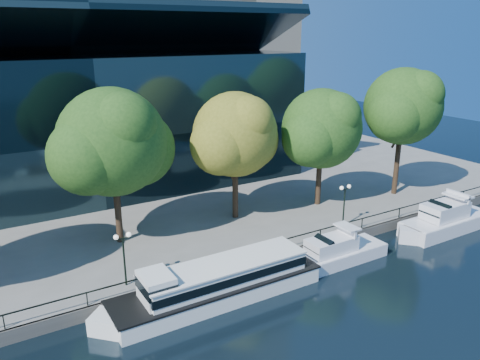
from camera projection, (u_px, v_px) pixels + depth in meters
ground at (241, 299)px, 33.67m from camera, size 160.00×160.00×0.00m
promenade at (103, 170)px, 63.25m from camera, size 90.00×67.08×1.00m
railing at (219, 257)px, 35.73m from camera, size 88.20×0.08×0.99m
convention_building at (73, 119)px, 55.11m from camera, size 50.00×24.57×21.43m
tour_boat at (214, 283)px, 33.18m from camera, size 17.15×3.82×3.25m
cruiser_near at (331, 253)px, 38.52m from camera, size 10.52×2.71×3.05m
cruiser_far at (444, 220)px, 44.70m from camera, size 11.41×3.16×3.73m
tree_2 at (115, 144)px, 38.05m from camera, size 11.14×9.13×13.29m
tree_3 at (237, 136)px, 43.54m from camera, size 9.93×8.14×12.24m
tree_4 at (323, 130)px, 47.13m from camera, size 10.10×8.28×12.11m
tree_5 at (404, 108)px, 49.82m from camera, size 10.25×8.40×13.90m
lamp_1 at (123, 247)px, 32.73m from camera, size 1.26×0.36×4.03m
lamp_2 at (345, 196)px, 42.90m from camera, size 1.26×0.36×4.03m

